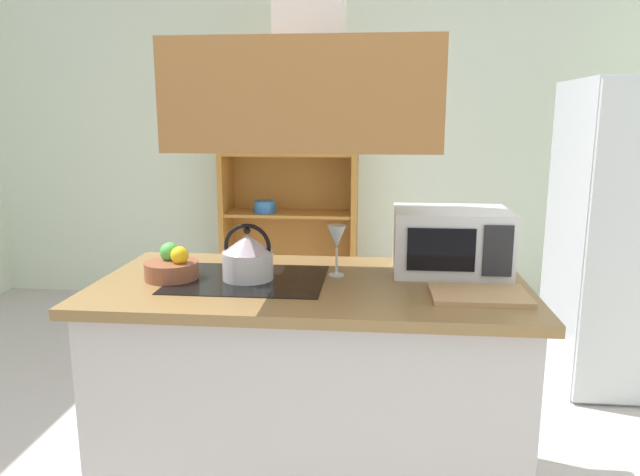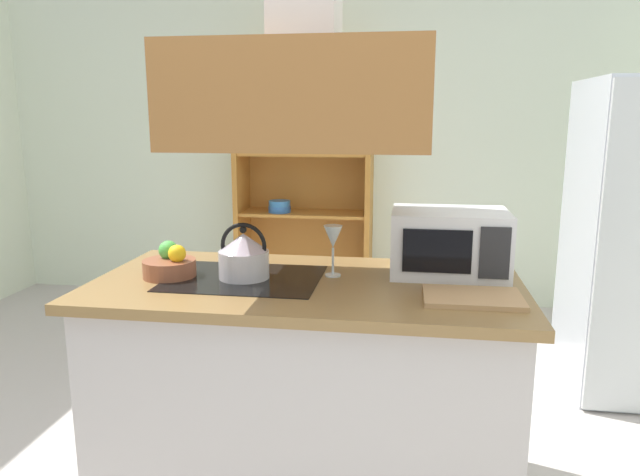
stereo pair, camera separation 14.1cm
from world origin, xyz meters
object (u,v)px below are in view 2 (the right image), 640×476
at_px(cutting_board, 473,297).
at_px(fruit_bowl, 170,265).
at_px(dish_cabinet, 305,203).
at_px(microwave, 449,242).
at_px(wine_glass_on_counter, 333,239).
at_px(kettle, 244,255).

distance_m(cutting_board, fruit_bowl, 1.17).
xyz_separation_m(dish_cabinet, microwave, (1.00, -2.28, 0.19)).
xyz_separation_m(microwave, wine_glass_on_counter, (-0.46, -0.11, 0.02)).
bearing_deg(microwave, kettle, -165.86).
distance_m(dish_cabinet, cutting_board, 2.83).
bearing_deg(kettle, cutting_board, -9.55).
relative_size(dish_cabinet, microwave, 4.15).
relative_size(kettle, wine_glass_on_counter, 1.08).
distance_m(microwave, wine_glass_on_counter, 0.47).
xyz_separation_m(cutting_board, microwave, (-0.06, 0.35, 0.12)).
bearing_deg(kettle, fruit_bowl, -176.57).
bearing_deg(microwave, wine_glass_on_counter, -166.64).
distance_m(microwave, fruit_bowl, 1.13).
distance_m(kettle, cutting_board, 0.88).
bearing_deg(fruit_bowl, cutting_board, -6.25).
relative_size(dish_cabinet, fruit_bowl, 9.10).
xyz_separation_m(microwave, fruit_bowl, (-1.10, -0.22, -0.08)).
height_order(dish_cabinet, kettle, dish_cabinet).
bearing_deg(wine_glass_on_counter, microwave, 13.36).
bearing_deg(fruit_bowl, microwave, 11.29).
relative_size(kettle, cutting_board, 0.65).
relative_size(cutting_board, fruit_bowl, 1.62).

